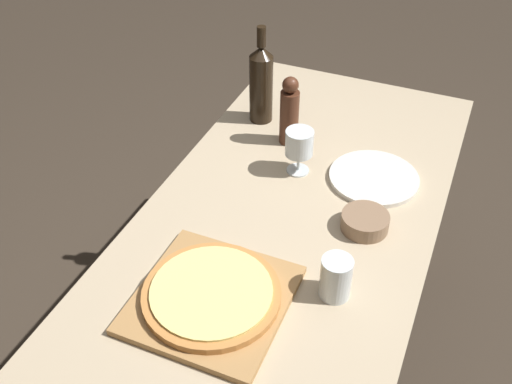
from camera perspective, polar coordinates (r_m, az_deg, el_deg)
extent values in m
plane|color=#382D23|center=(2.15, 2.33, -17.23)|extent=(12.00, 12.00, 0.00)
cube|color=tan|center=(1.60, 2.99, -2.88)|extent=(0.76, 1.62, 0.03)
cylinder|color=brown|center=(2.47, 1.91, 3.55)|extent=(0.06, 0.06, 0.71)
cylinder|color=brown|center=(2.37, 16.42, -0.10)|extent=(0.06, 0.06, 0.71)
cube|color=#A87A47|center=(1.39, -4.22, -10.16)|extent=(0.34, 0.34, 0.02)
cylinder|color=#BC7A3D|center=(1.37, -4.26, -9.67)|extent=(0.32, 0.32, 0.02)
cylinder|color=#EAD67A|center=(1.36, -4.28, -9.34)|extent=(0.28, 0.28, 0.01)
cylinder|color=black|center=(1.92, 0.48, 9.79)|extent=(0.07, 0.07, 0.22)
cone|color=black|center=(1.86, 0.51, 13.22)|extent=(0.07, 0.07, 0.03)
cylinder|color=black|center=(1.84, 0.51, 14.58)|extent=(0.03, 0.03, 0.06)
cylinder|color=#4C2819|center=(1.83, 3.18, 7.09)|extent=(0.06, 0.06, 0.17)
sphere|color=#4C2819|center=(1.77, 3.30, 10.14)|extent=(0.05, 0.05, 0.05)
cylinder|color=silver|center=(1.75, 4.00, 2.09)|extent=(0.07, 0.07, 0.00)
cylinder|color=silver|center=(1.73, 4.05, 2.91)|extent=(0.01, 0.01, 0.06)
cylinder|color=silver|center=(1.69, 4.15, 4.71)|extent=(0.08, 0.08, 0.08)
cylinder|color=#84664C|center=(1.57, 10.33, -2.80)|extent=(0.12, 0.12, 0.04)
cylinder|color=silver|center=(1.38, 7.61, -8.09)|extent=(0.07, 0.07, 0.11)
cylinder|color=silver|center=(1.74, 11.16, 1.34)|extent=(0.26, 0.26, 0.01)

